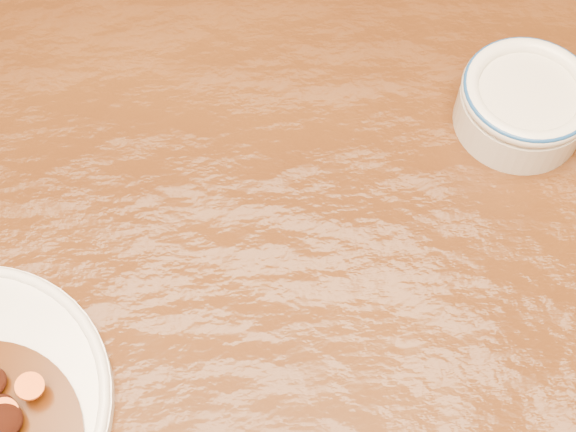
{
  "coord_description": "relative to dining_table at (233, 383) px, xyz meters",
  "views": [
    {
      "loc": [
        0.04,
        -0.21,
        1.35
      ],
      "look_at": [
        0.05,
        0.11,
        0.77
      ],
      "focal_mm": 50.0,
      "sensor_mm": 36.0,
      "label": 1
    }
  ],
  "objects": [
    {
      "name": "dining_table",
      "position": [
        0.0,
        0.0,
        0.0
      ],
      "size": [
        1.5,
        0.9,
        0.75
      ],
      "rotation": [
        0.0,
        0.0,
        0.0
      ],
      "color": "#4C270D",
      "rests_on": "ground"
    },
    {
      "name": "dip_bowl",
      "position": [
        0.27,
        0.21,
        0.11
      ],
      "size": [
        0.12,
        0.12,
        0.05
      ],
      "rotation": [
        0.0,
        0.0,
        -0.05
      ],
      "color": "silver",
      "rests_on": "dining_table"
    }
  ]
}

